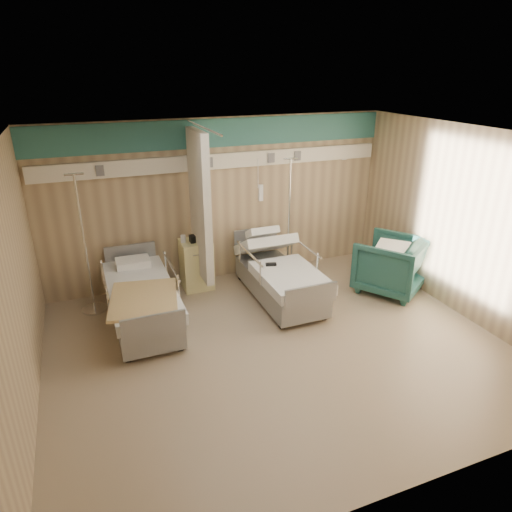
# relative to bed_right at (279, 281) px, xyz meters

# --- Properties ---
(ground) EXTENTS (6.00, 5.00, 0.00)m
(ground) POSITION_rel_bed_right_xyz_m (-0.60, -1.30, -0.32)
(ground) COLOR gray
(ground) RESTS_ON ground
(room_walls) EXTENTS (6.04, 5.04, 2.82)m
(room_walls) POSITION_rel_bed_right_xyz_m (-0.63, -1.05, 1.55)
(room_walls) COLOR tan
(room_walls) RESTS_ON ground
(bed_right) EXTENTS (1.00, 2.16, 0.63)m
(bed_right) POSITION_rel_bed_right_xyz_m (0.00, 0.00, 0.00)
(bed_right) COLOR white
(bed_right) RESTS_ON ground
(bed_left) EXTENTS (1.00, 2.16, 0.63)m
(bed_left) POSITION_rel_bed_right_xyz_m (-2.20, 0.00, 0.00)
(bed_left) COLOR white
(bed_left) RESTS_ON ground
(bedside_cabinet) EXTENTS (0.50, 0.48, 0.85)m
(bedside_cabinet) POSITION_rel_bed_right_xyz_m (-1.15, 0.90, 0.11)
(bedside_cabinet) COLOR #F5EB99
(bedside_cabinet) RESTS_ON ground
(visitor_armchair) EXTENTS (1.41, 1.41, 0.94)m
(visitor_armchair) POSITION_rel_bed_right_xyz_m (1.85, -0.40, 0.15)
(visitor_armchair) COLOR #20514B
(visitor_armchair) RESTS_ON ground
(waffle_blanket) EXTENTS (0.76, 0.76, 0.06)m
(waffle_blanket) POSITION_rel_bed_right_xyz_m (1.86, -0.41, 0.65)
(waffle_blanket) COLOR white
(waffle_blanket) RESTS_ON visitor_armchair
(iv_stand_right) EXTENTS (0.38, 0.38, 2.15)m
(iv_stand_right) POSITION_rel_bed_right_xyz_m (0.50, 0.75, 0.12)
(iv_stand_right) COLOR silver
(iv_stand_right) RESTS_ON ground
(iv_stand_left) EXTENTS (0.39, 0.39, 2.17)m
(iv_stand_left) POSITION_rel_bed_right_xyz_m (-2.87, 0.70, 0.13)
(iv_stand_left) COLOR silver
(iv_stand_left) RESTS_ON ground
(call_remote) EXTENTS (0.18, 0.12, 0.04)m
(call_remote) POSITION_rel_bed_right_xyz_m (-0.17, -0.03, 0.33)
(call_remote) COLOR black
(call_remote) RESTS_ON bed_right
(tan_blanket) EXTENTS (1.06, 1.24, 0.04)m
(tan_blanket) POSITION_rel_bed_right_xyz_m (-2.22, -0.46, 0.33)
(tan_blanket) COLOR tan
(tan_blanket) RESTS_ON bed_left
(toiletry_bag) EXTENTS (0.22, 0.14, 0.12)m
(toiletry_bag) POSITION_rel_bed_right_xyz_m (-1.14, 0.87, 0.59)
(toiletry_bag) COLOR black
(toiletry_bag) RESTS_ON bedside_cabinet
(white_cup) EXTENTS (0.09, 0.09, 0.12)m
(white_cup) POSITION_rel_bed_right_xyz_m (-1.35, 0.92, 0.60)
(white_cup) COLOR white
(white_cup) RESTS_ON bedside_cabinet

